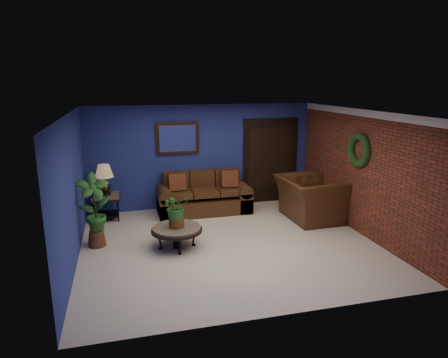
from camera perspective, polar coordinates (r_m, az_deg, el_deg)
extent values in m
plane|color=beige|center=(7.76, 0.75, -9.23)|extent=(5.50, 5.50, 0.00)
cube|color=navy|center=(9.74, -3.10, 3.23)|extent=(5.50, 0.04, 2.50)
cube|color=navy|center=(7.16, -20.95, -1.57)|extent=(0.04, 5.00, 2.50)
cube|color=maroon|center=(8.49, 18.99, 0.91)|extent=(0.04, 5.00, 2.50)
cube|color=silver|center=(7.16, 0.82, 9.51)|extent=(5.50, 5.00, 0.02)
cube|color=white|center=(8.31, 19.46, 8.85)|extent=(0.03, 5.00, 0.14)
cube|color=#402516|center=(9.52, -6.65, 5.78)|extent=(1.02, 0.06, 0.77)
cube|color=black|center=(10.23, 6.60, 2.54)|extent=(1.44, 0.06, 2.18)
torus|color=black|center=(8.42, 18.70, 3.95)|extent=(0.16, 0.72, 0.72)
cube|color=#4E2C16|center=(9.51, -2.87, -3.70)|extent=(2.16, 0.93, 0.35)
cube|color=#4E2C16|center=(9.74, -3.30, -1.30)|extent=(1.85, 0.26, 0.88)
cube|color=#4E2C16|center=(9.26, -6.55, -2.14)|extent=(0.60, 0.64, 0.14)
cube|color=#4E2C16|center=(9.36, -2.82, -1.89)|extent=(0.60, 0.64, 0.14)
cube|color=#4E2C16|center=(9.50, 0.82, -1.64)|extent=(0.60, 0.64, 0.14)
cube|color=#4E2C16|center=(9.36, -8.43, -3.69)|extent=(0.31, 0.93, 0.49)
cube|color=#4E2C16|center=(9.71, 2.47, -2.90)|extent=(0.31, 0.93, 0.49)
cube|color=brown|center=(9.22, -6.72, -0.46)|extent=(0.39, 0.12, 0.39)
cube|color=brown|center=(9.47, 0.84, 0.01)|extent=(0.39, 0.12, 0.39)
cylinder|color=#4E4A45|center=(7.51, -6.77, -7.00)|extent=(0.90, 0.90, 0.05)
cylinder|color=black|center=(7.52, -6.77, -7.25)|extent=(0.95, 0.95, 0.05)
cylinder|color=black|center=(7.58, -6.73, -8.44)|extent=(0.14, 0.14, 0.36)
cube|color=#4E4A45|center=(9.29, -16.53, -2.35)|extent=(0.59, 0.59, 0.05)
cube|color=black|center=(9.30, -16.51, -2.59)|extent=(0.62, 0.62, 0.04)
cube|color=black|center=(9.41, -16.35, -4.82)|extent=(0.53, 0.53, 0.03)
cylinder|color=black|center=(9.14, -18.00, -4.49)|extent=(0.03, 0.03, 0.54)
cylinder|color=black|center=(9.12, -14.91, -4.32)|extent=(0.03, 0.03, 0.54)
cylinder|color=black|center=(9.61, -17.85, -3.59)|extent=(0.03, 0.03, 0.54)
cylinder|color=black|center=(9.59, -14.91, -3.42)|extent=(0.03, 0.03, 0.54)
cylinder|color=#402516|center=(9.27, -16.55, -2.06)|extent=(0.24, 0.24, 0.05)
sphere|color=#402516|center=(9.24, -16.60, -1.34)|extent=(0.22, 0.22, 0.22)
cylinder|color=#402516|center=(9.20, -16.68, -0.26)|extent=(0.02, 0.02, 0.28)
cone|color=#9B7E58|center=(9.15, -16.77, 0.96)|extent=(0.40, 0.40, 0.28)
cube|color=#552D18|center=(9.58, -0.15, -1.83)|extent=(0.42, 0.42, 0.04)
torus|color=#552D18|center=(9.67, -0.44, 0.27)|extent=(0.39, 0.04, 0.39)
cylinder|color=#552D18|center=(9.44, -0.89, -3.57)|extent=(0.03, 0.03, 0.43)
cylinder|color=#552D18|center=(9.53, 1.14, -3.40)|extent=(0.03, 0.03, 0.43)
cylinder|color=#552D18|center=(9.76, -1.41, -2.97)|extent=(0.03, 0.03, 0.43)
cylinder|color=#552D18|center=(9.85, 0.56, -2.82)|extent=(0.03, 0.03, 0.43)
imported|color=#4E2C16|center=(9.18, 12.25, -2.74)|extent=(1.30, 1.48, 0.94)
cylinder|color=brown|center=(7.47, -6.80, -6.17)|extent=(0.28, 0.28, 0.18)
imported|color=#1A4D18|center=(7.37, -6.87, -3.92)|extent=(0.59, 0.55, 0.54)
cylinder|color=brown|center=(10.23, 10.64, -3.11)|extent=(0.26, 0.26, 0.20)
imported|color=#1A4D18|center=(10.12, 10.74, -0.96)|extent=(0.41, 0.35, 0.69)
cylinder|color=#602B1B|center=(7.99, -17.72, -8.06)|extent=(0.34, 0.34, 0.30)
imported|color=#1A4D18|center=(7.77, -18.08, -3.41)|extent=(0.68, 0.52, 1.16)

